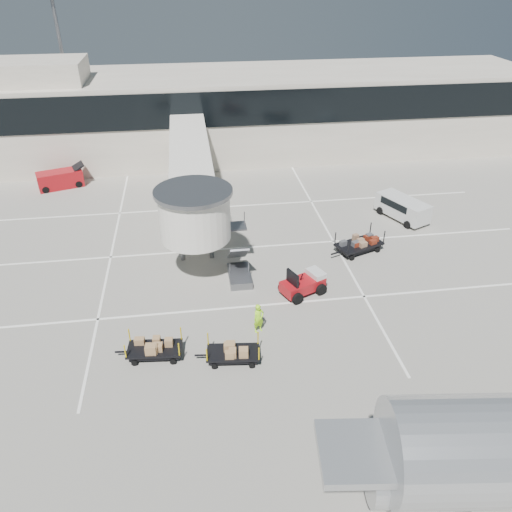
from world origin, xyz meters
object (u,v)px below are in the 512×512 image
object	(u,v)px
suitcase_cart	(358,245)
box_cart_far	(153,348)
belt_loader	(61,179)
minivan	(401,206)
baggage_tug	(304,284)
box_cart_near	(233,353)
ground_worker	(259,318)

from	to	relation	value
suitcase_cart	box_cart_far	world-z (taller)	suitcase_cart
belt_loader	minivan	bearing A→B (deg)	-38.48
baggage_tug	belt_loader	distance (m)	26.37
box_cart_near	belt_loader	world-z (taller)	belt_loader
baggage_tug	suitcase_cart	bearing A→B (deg)	17.42
suitcase_cart	ground_worker	xyz separation A→B (m)	(-8.24, -7.63, 0.31)
baggage_tug	box_cart_far	bearing A→B (deg)	-177.29
suitcase_cart	ground_worker	world-z (taller)	ground_worker
baggage_tug	box_cart_near	distance (m)	7.30
minivan	box_cart_near	bearing A→B (deg)	-160.31
ground_worker	belt_loader	size ratio (longest dim) A/B	0.40
box_cart_far	minivan	xyz separation A→B (m)	(18.99, 13.59, 0.48)
suitcase_cart	minivan	distance (m)	6.89
box_cart_near	suitcase_cart	bearing A→B (deg)	50.83
ground_worker	baggage_tug	bearing A→B (deg)	19.97
minivan	belt_loader	distance (m)	29.80
baggage_tug	box_cart_far	size ratio (longest dim) A/B	0.87
suitcase_cart	ground_worker	distance (m)	11.23
box_cart_near	box_cart_far	world-z (taller)	box_cart_far
box_cart_near	ground_worker	size ratio (longest dim) A/B	1.92
box_cart_far	ground_worker	bearing A→B (deg)	17.44
minivan	belt_loader	world-z (taller)	belt_loader
box_cart_near	belt_loader	bearing A→B (deg)	124.23
baggage_tug	box_cart_far	xyz separation A→B (m)	(-9.02, -4.53, -0.13)
box_cart_near	ground_worker	xyz separation A→B (m)	(1.63, 2.11, 0.41)
ground_worker	box_cart_near	bearing A→B (deg)	-152.68
baggage_tug	box_cart_far	distance (m)	10.10
baggage_tug	minivan	distance (m)	13.47
suitcase_cart	box_cart_near	xyz separation A→B (m)	(-9.87, -9.74, -0.10)
baggage_tug	box_cart_near	bearing A→B (deg)	-156.33
baggage_tug	belt_loader	xyz separation A→B (m)	(-18.04, 19.24, 0.10)
box_cart_near	box_cart_far	distance (m)	4.19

